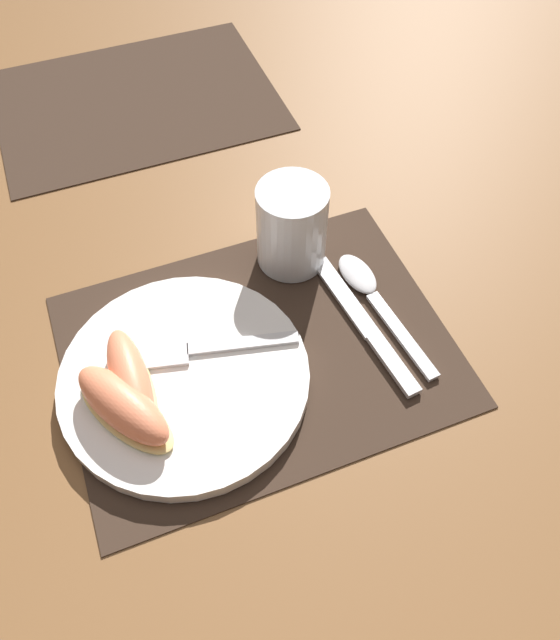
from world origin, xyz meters
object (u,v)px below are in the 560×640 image
juice_glass (292,230)px  citrus_wedge_1 (123,406)px  citrus_wedge_0 (131,381)px  knife (366,326)px  plate (185,378)px  fork (196,352)px  spoon (369,289)px

juice_glass → citrus_wedge_1: juice_glass is taller
citrus_wedge_0 → citrus_wedge_1: size_ratio=0.98×
knife → citrus_wedge_1: size_ratio=1.57×
juice_glass → citrus_wedge_0: 0.25m
plate → juice_glass: juice_glass is taller
plate → citrus_wedge_1: citrus_wedge_1 is taller
plate → knife: size_ratio=1.26×
fork → citrus_wedge_0: (-0.07, -0.02, 0.01)m
citrus_wedge_0 → citrus_wedge_1: citrus_wedge_1 is taller
knife → fork: size_ratio=1.08×
knife → citrus_wedge_0: bearing=178.5°
juice_glass → spoon: 0.11m
spoon → citrus_wedge_1: 0.30m
plate → citrus_wedge_0: citrus_wedge_0 is taller
knife → spoon: size_ratio=1.08×
juice_glass → citrus_wedge_1: 0.27m
spoon → fork: (-0.21, -0.02, 0.01)m
juice_glass → fork: juice_glass is taller
plate → citrus_wedge_0: size_ratio=2.02×
knife → plate: bearing=178.4°
citrus_wedge_0 → spoon: bearing=7.5°
juice_glass → citrus_wedge_0: bearing=-151.4°
knife → fork: bearing=172.6°
citrus_wedge_0 → citrus_wedge_1: bearing=-116.0°
fork → citrus_wedge_0: size_ratio=1.48×
plate → citrus_wedge_1: (-0.06, -0.02, 0.03)m
juice_glass → knife: 0.14m
knife → citrus_wedge_1: 0.27m
spoon → citrus_wedge_0: 0.28m
knife → citrus_wedge_1: bearing=-175.9°
citrus_wedge_1 → juice_glass: bearing=32.1°
juice_glass → spoon: bearing=-52.3°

